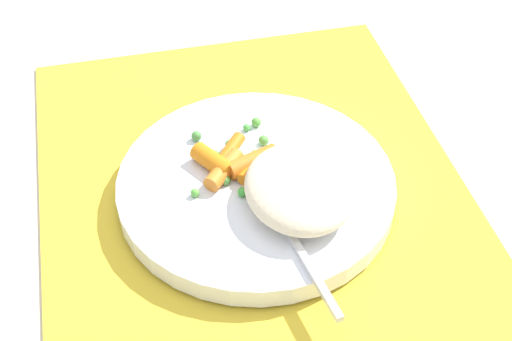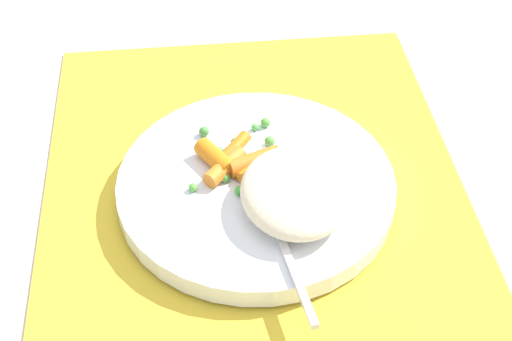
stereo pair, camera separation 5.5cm
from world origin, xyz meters
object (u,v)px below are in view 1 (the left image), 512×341
Objects in this scene: carrot_portion at (234,162)px; fork at (270,201)px; rice_mound at (300,188)px; plate at (256,187)px.

carrot_portion is 0.38× the size of fork.
rice_mound reaches higher than fork.
plate is 0.03m from fork.
carrot_portion is at bearing 40.40° from rice_mound.
fork is at bearing -156.70° from carrot_portion.
fork reaches higher than plate.
plate is 0.03m from carrot_portion.
rice_mound is at bearing -99.74° from fork.
plate is at bearing 39.14° from rice_mound.
rice_mound is 1.31× the size of carrot_portion.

